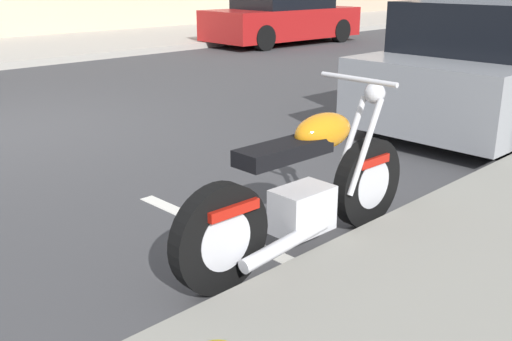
{
  "coord_description": "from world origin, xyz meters",
  "views": [
    {
      "loc": [
        -2.59,
        -6.98,
        1.78
      ],
      "look_at": [
        -0.03,
        -4.38,
        0.57
      ],
      "focal_mm": 41.39,
      "sensor_mm": 36.0,
      "label": 1
    }
  ],
  "objects": [
    {
      "name": "sidewalk_far_curb",
      "position": [
        12.0,
        7.24,
        0.07
      ],
      "size": [
        120.0,
        5.0,
        0.14
      ],
      "primitive_type": "cube",
      "color": "#ADA89E",
      "rests_on": "ground"
    },
    {
      "name": "parking_stall_stripe",
      "position": [
        0.0,
        -4.14,
        0.0
      ],
      "size": [
        0.12,
        2.2,
        0.01
      ],
      "primitive_type": "cube",
      "color": "silver",
      "rests_on": "ground"
    },
    {
      "name": "parked_motorcycle",
      "position": [
        0.17,
        -4.65,
        0.44
      ],
      "size": [
        2.07,
        0.62,
        1.13
      ],
      "rotation": [
        0.0,
        0.0,
        -0.02
      ],
      "color": "black",
      "rests_on": "ground"
    },
    {
      "name": "parked_car_second_in_row",
      "position": [
        4.6,
        -3.93,
        0.71
      ],
      "size": [
        4.06,
        1.94,
        1.49
      ],
      "rotation": [
        0.0,
        0.0,
        -0.01
      ],
      "color": "gray",
      "rests_on": "ground"
    },
    {
      "name": "car_opposite_curb",
      "position": [
        9.34,
        4.11,
        0.67
      ],
      "size": [
        4.45,
        2.0,
        1.4
      ],
      "rotation": [
        0.0,
        0.0,
        3.1
      ],
      "color": "#AD1919",
      "rests_on": "ground"
    }
  ]
}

